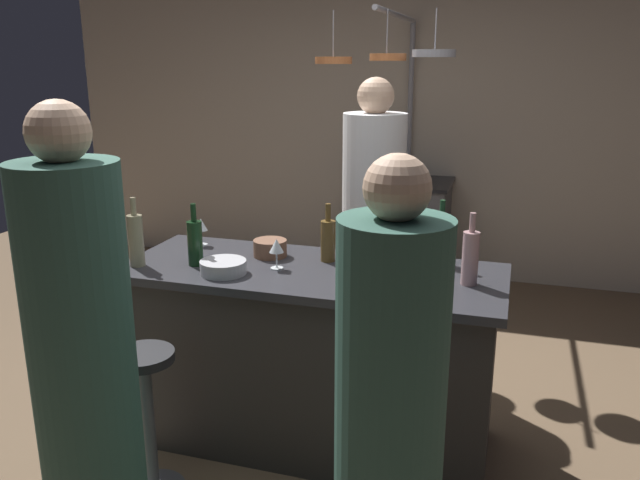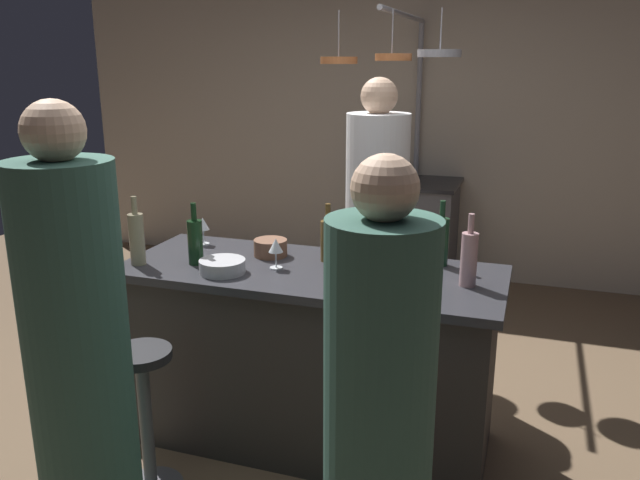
# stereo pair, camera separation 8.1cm
# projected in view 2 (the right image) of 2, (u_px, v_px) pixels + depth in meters

# --- Properties ---
(ground_plane) EXTENTS (9.00, 9.00, 0.00)m
(ground_plane) POSITION_uv_depth(u_px,v_px,m) (311.00, 437.00, 3.24)
(ground_plane) COLOR brown
(back_wall) EXTENTS (6.40, 0.16, 2.60)m
(back_wall) POSITION_uv_depth(u_px,v_px,m) (421.00, 126.00, 5.49)
(back_wall) COLOR #BCAD99
(back_wall) RESTS_ON ground_plane
(kitchen_island) EXTENTS (1.80, 0.72, 0.90)m
(kitchen_island) POSITION_uv_depth(u_px,v_px,m) (310.00, 356.00, 3.12)
(kitchen_island) COLOR #332D2B
(kitchen_island) RESTS_ON ground_plane
(stove_range) EXTENTS (0.80, 0.64, 0.89)m
(stove_range) POSITION_uv_depth(u_px,v_px,m) (408.00, 233.00, 5.36)
(stove_range) COLOR #47474C
(stove_range) RESTS_ON ground_plane
(chef) EXTENTS (0.37, 0.37, 1.75)m
(chef) POSITION_uv_depth(u_px,v_px,m) (376.00, 238.00, 3.83)
(chef) COLOR white
(chef) RESTS_ON ground_plane
(bar_stool_right) EXTENTS (0.28, 0.28, 0.68)m
(bar_stool_right) POSITION_uv_depth(u_px,v_px,m) (395.00, 465.00, 2.40)
(bar_stool_right) COLOR #4C4C51
(bar_stool_right) RESTS_ON ground_plane
(guest_right) EXTENTS (0.34, 0.34, 1.60)m
(guest_right) POSITION_uv_depth(u_px,v_px,m) (378.00, 433.00, 1.96)
(guest_right) COLOR #33594C
(guest_right) RESTS_ON ground_plane
(bar_stool_left) EXTENTS (0.28, 0.28, 0.68)m
(bar_stool_left) POSITION_uv_depth(u_px,v_px,m) (146.00, 415.00, 2.74)
(bar_stool_left) COLOR #4C4C51
(bar_stool_left) RESTS_ON ground_plane
(guest_left) EXTENTS (0.36, 0.36, 1.73)m
(guest_left) POSITION_uv_depth(u_px,v_px,m) (79.00, 363.00, 2.28)
(guest_left) COLOR #33594C
(guest_left) RESTS_ON ground_plane
(overhead_pot_rack) EXTENTS (0.90, 1.48, 2.17)m
(overhead_pot_rack) POSITION_uv_depth(u_px,v_px,m) (402.00, 85.00, 4.48)
(overhead_pot_rack) COLOR gray
(overhead_pot_rack) RESTS_ON ground_plane
(pepper_mill) EXTENTS (0.05, 0.05, 0.21)m
(pepper_mill) POSITION_uv_depth(u_px,v_px,m) (349.00, 270.00, 2.65)
(pepper_mill) COLOR #382319
(pepper_mill) RESTS_ON kitchen_island
(wine_bottle_rose) EXTENTS (0.07, 0.07, 0.32)m
(wine_bottle_rose) POSITION_uv_depth(u_px,v_px,m) (469.00, 258.00, 2.74)
(wine_bottle_rose) COLOR #B78C8E
(wine_bottle_rose) RESTS_ON kitchen_island
(wine_bottle_white) EXTENTS (0.07, 0.07, 0.33)m
(wine_bottle_white) POSITION_uv_depth(u_px,v_px,m) (137.00, 238.00, 3.03)
(wine_bottle_white) COLOR gray
(wine_bottle_white) RESTS_ON kitchen_island
(wine_bottle_green) EXTENTS (0.07, 0.07, 0.31)m
(wine_bottle_green) POSITION_uv_depth(u_px,v_px,m) (441.00, 240.00, 3.02)
(wine_bottle_green) COLOR #193D23
(wine_bottle_green) RESTS_ON kitchen_island
(wine_bottle_red) EXTENTS (0.07, 0.07, 0.30)m
(wine_bottle_red) POSITION_uv_depth(u_px,v_px,m) (195.00, 241.00, 3.04)
(wine_bottle_red) COLOR #143319
(wine_bottle_red) RESTS_ON kitchen_island
(wine_bottle_amber) EXTENTS (0.07, 0.07, 0.29)m
(wine_bottle_amber) POSITION_uv_depth(u_px,v_px,m) (328.00, 240.00, 3.09)
(wine_bottle_amber) COLOR brown
(wine_bottle_amber) RESTS_ON kitchen_island
(wine_glass_by_chef) EXTENTS (0.07, 0.07, 0.15)m
(wine_glass_by_chef) POSITION_uv_depth(u_px,v_px,m) (276.00, 247.00, 2.97)
(wine_glass_by_chef) COLOR silver
(wine_glass_by_chef) RESTS_ON kitchen_island
(wine_glass_near_right_guest) EXTENTS (0.07, 0.07, 0.15)m
(wine_glass_near_right_guest) POSITION_uv_depth(u_px,v_px,m) (390.00, 242.00, 3.05)
(wine_glass_near_right_guest) COLOR silver
(wine_glass_near_right_guest) RESTS_ON kitchen_island
(wine_glass_near_left_guest) EXTENTS (0.07, 0.07, 0.15)m
(wine_glass_near_left_guest) POSITION_uv_depth(u_px,v_px,m) (203.00, 225.00, 3.37)
(wine_glass_near_left_guest) COLOR silver
(wine_glass_near_left_guest) RESTS_ON kitchen_island
(mixing_bowl_steel) EXTENTS (0.21, 0.21, 0.06)m
(mixing_bowl_steel) POSITION_uv_depth(u_px,v_px,m) (222.00, 266.00, 2.93)
(mixing_bowl_steel) COLOR #B7B7BC
(mixing_bowl_steel) RESTS_ON kitchen_island
(mixing_bowl_wooden) EXTENTS (0.17, 0.17, 0.08)m
(mixing_bowl_wooden) POSITION_uv_depth(u_px,v_px,m) (271.00, 248.00, 3.19)
(mixing_bowl_wooden) COLOR brown
(mixing_bowl_wooden) RESTS_ON kitchen_island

